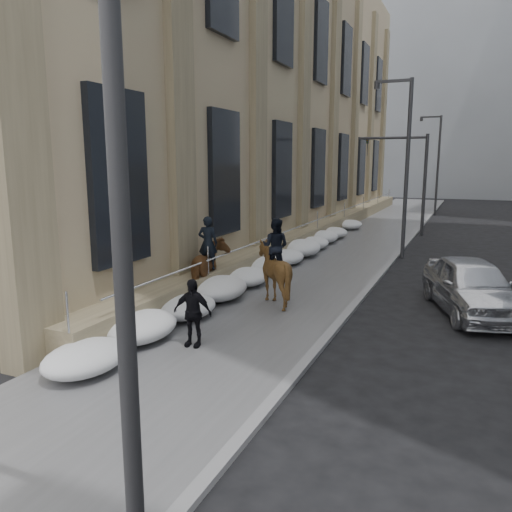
# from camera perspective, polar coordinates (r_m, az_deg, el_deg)

# --- Properties ---
(ground) EXTENTS (140.00, 140.00, 0.00)m
(ground) POSITION_cam_1_polar(r_m,az_deg,el_deg) (11.99, -7.14, -11.00)
(ground) COLOR black
(ground) RESTS_ON ground
(sidewalk) EXTENTS (5.00, 80.00, 0.12)m
(sidewalk) POSITION_cam_1_polar(r_m,az_deg,el_deg) (20.83, 6.98, -1.39)
(sidewalk) COLOR #535255
(sidewalk) RESTS_ON ground
(curb) EXTENTS (0.24, 80.00, 0.12)m
(curb) POSITION_cam_1_polar(r_m,az_deg,el_deg) (20.26, 14.10, -1.99)
(curb) COLOR slate
(curb) RESTS_ON ground
(limestone_building) EXTENTS (6.10, 44.00, 18.00)m
(limestone_building) POSITION_cam_1_polar(r_m,az_deg,el_deg) (31.80, 3.21, 18.88)
(limestone_building) COLOR tan
(limestone_building) RESTS_ON ground
(bg_building_mid) EXTENTS (30.00, 12.00, 28.00)m
(bg_building_mid) POSITION_cam_1_polar(r_m,az_deg,el_deg) (70.21, 23.04, 17.83)
(bg_building_mid) COLOR slate
(bg_building_mid) RESTS_ON ground
(bg_building_far) EXTENTS (24.00, 12.00, 20.00)m
(bg_building_far) POSITION_cam_1_polar(r_m,az_deg,el_deg) (82.57, 15.79, 14.29)
(bg_building_far) COLOR gray
(bg_building_far) RESTS_ON ground
(streetlight_near) EXTENTS (1.71, 0.24, 8.00)m
(streetlight_near) POSITION_cam_1_polar(r_m,az_deg,el_deg) (4.64, -17.22, 12.09)
(streetlight_near) COLOR #2D2D30
(streetlight_near) RESTS_ON ground
(streetlight_mid) EXTENTS (1.71, 0.24, 8.00)m
(streetlight_mid) POSITION_cam_1_polar(r_m,az_deg,el_deg) (23.73, 16.54, 10.73)
(streetlight_mid) COLOR #2D2D30
(streetlight_mid) RESTS_ON ground
(streetlight_far) EXTENTS (1.71, 0.24, 8.00)m
(streetlight_far) POSITION_cam_1_polar(r_m,az_deg,el_deg) (43.64, 19.91, 10.38)
(streetlight_far) COLOR #2D2D30
(streetlight_far) RESTS_ON ground
(traffic_signal) EXTENTS (4.10, 0.22, 6.00)m
(traffic_signal) POSITION_cam_1_polar(r_m,az_deg,el_deg) (31.75, 17.13, 9.57)
(traffic_signal) COLOR #2D2D30
(traffic_signal) RESTS_ON ground
(snow_bank) EXTENTS (1.70, 18.10, 0.76)m
(snow_bank) POSITION_cam_1_polar(r_m,az_deg,el_deg) (19.45, 1.39, -0.95)
(snow_bank) COLOR silver
(snow_bank) RESTS_ON sidewalk
(mounted_horse_left) EXTENTS (1.50, 2.33, 2.58)m
(mounted_horse_left) POSITION_cam_1_polar(r_m,az_deg,el_deg) (16.10, -5.29, -1.15)
(mounted_horse_left) COLOR #56341A
(mounted_horse_left) RESTS_ON sidewalk
(mounted_horse_right) EXTENTS (1.62, 1.80, 2.61)m
(mounted_horse_right) POSITION_cam_1_polar(r_m,az_deg,el_deg) (15.28, 2.05, -1.45)
(mounted_horse_right) COLOR #3D2711
(mounted_horse_right) RESTS_ON sidewalk
(pedestrian) EXTENTS (0.99, 0.49, 1.63)m
(pedestrian) POSITION_cam_1_polar(r_m,az_deg,el_deg) (11.88, -7.28, -6.43)
(pedestrian) COLOR black
(pedestrian) RESTS_ON sidewalk
(car_silver) EXTENTS (3.42, 5.23, 1.66)m
(car_silver) POSITION_cam_1_polar(r_m,az_deg,el_deg) (15.97, 23.41, -3.15)
(car_silver) COLOR #B8BAC0
(car_silver) RESTS_ON ground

